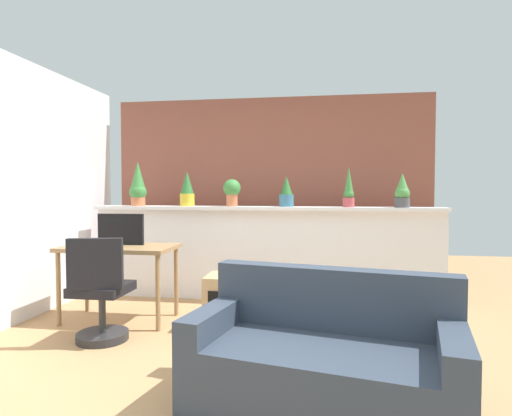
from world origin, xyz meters
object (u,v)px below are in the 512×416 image
at_px(desk, 119,254).
at_px(potted_plant_4, 349,190).
at_px(potted_plant_2, 232,191).
at_px(potted_plant_0, 138,186).
at_px(tv_monitor, 121,229).
at_px(office_chair, 100,297).
at_px(potted_plant_5, 402,192).
at_px(side_cube_shelf, 228,301).
at_px(couch, 324,361).
at_px(potted_plant_1, 187,190).
at_px(potted_plant_3, 286,193).

bearing_deg(desk, potted_plant_4, 22.60).
bearing_deg(potted_plant_2, potted_plant_0, 179.77).
height_order(tv_monitor, office_chair, tv_monitor).
distance_m(potted_plant_5, side_cube_shelf, 2.26).
xyz_separation_m(potted_plant_4, office_chair, (-2.16, -1.57, -0.92)).
relative_size(potted_plant_0, potted_plant_5, 1.43).
relative_size(potted_plant_5, office_chair, 0.41).
relative_size(potted_plant_0, couch, 0.32).
distance_m(potted_plant_0, potted_plant_2, 1.17).
bearing_deg(potted_plant_2, potted_plant_1, 177.68).
relative_size(potted_plant_1, side_cube_shelf, 0.83).
distance_m(potted_plant_2, potted_plant_5, 1.92).
distance_m(potted_plant_1, side_cube_shelf, 1.66).
xyz_separation_m(potted_plant_1, desk, (-0.39, -0.98, -0.64)).
distance_m(potted_plant_3, potted_plant_4, 0.71).
xyz_separation_m(potted_plant_4, side_cube_shelf, (-1.17, -1.01, -1.06)).
relative_size(potted_plant_3, couch, 0.21).
bearing_deg(office_chair, potted_plant_0, 102.79).
bearing_deg(potted_plant_0, potted_plant_1, 1.66).
height_order(potted_plant_1, tv_monitor, potted_plant_1).
relative_size(potted_plant_4, desk, 0.42).
bearing_deg(potted_plant_3, potted_plant_5, -3.06).
bearing_deg(potted_plant_0, desk, -76.67).
bearing_deg(potted_plant_2, potted_plant_3, 4.05).
height_order(office_chair, couch, office_chair).
height_order(potted_plant_0, potted_plant_3, potted_plant_0).
distance_m(potted_plant_4, office_chair, 2.82).
xyz_separation_m(potted_plant_3, office_chair, (-1.45, -1.62, -0.88)).
bearing_deg(potted_plant_0, potted_plant_2, -0.23).
distance_m(potted_plant_2, tv_monitor, 1.36).
xyz_separation_m(desk, side_cube_shelf, (1.12, -0.06, -0.42)).
bearing_deg(desk, potted_plant_0, 103.33).
distance_m(potted_plant_0, tv_monitor, 1.02).
relative_size(potted_plant_4, office_chair, 0.50).
height_order(desk, office_chair, office_chair).
height_order(potted_plant_0, potted_plant_1, potted_plant_0).
bearing_deg(desk, tv_monitor, 104.03).
xyz_separation_m(potted_plant_1, potted_plant_2, (0.55, -0.02, -0.01)).
bearing_deg(tv_monitor, couch, -36.82).
height_order(potted_plant_3, couch, potted_plant_3).
bearing_deg(side_cube_shelf, couch, -57.09).
distance_m(potted_plant_2, desk, 1.49).
bearing_deg(office_chair, desk, 101.95).
height_order(potted_plant_4, desk, potted_plant_4).
height_order(desk, tv_monitor, tv_monitor).
xyz_separation_m(potted_plant_0, office_chair, (0.36, -1.58, -0.97)).
bearing_deg(potted_plant_5, desk, -161.88).
relative_size(potted_plant_0, potted_plant_4, 1.18).
xyz_separation_m(desk, office_chair, (0.13, -0.62, -0.28)).
relative_size(potted_plant_1, tv_monitor, 0.87).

